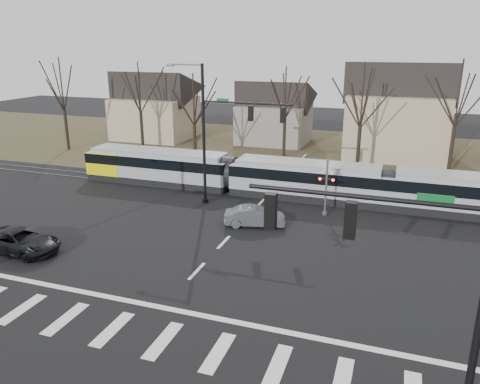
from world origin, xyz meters
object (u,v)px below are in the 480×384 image
(tram, at_px, (305,179))
(rail_crossing_signal, at_px, (326,189))
(sedan, at_px, (255,216))
(suv, at_px, (20,241))

(tram, xyz_separation_m, rail_crossing_signal, (2.13, -3.21, 0.32))
(rail_crossing_signal, bearing_deg, sedan, -138.41)
(suv, xyz_separation_m, rail_crossing_signal, (15.64, 11.90, 1.21))
(suv, height_order, rail_crossing_signal, rail_crossing_signal)
(sedan, bearing_deg, tram, -30.98)
(sedan, xyz_separation_m, suv, (-11.59, -8.30, 0.03))
(tram, relative_size, sedan, 9.10)
(tram, relative_size, suv, 7.68)
(suv, relative_size, rail_crossing_signal, 1.24)
(sedan, relative_size, rail_crossing_signal, 1.04)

